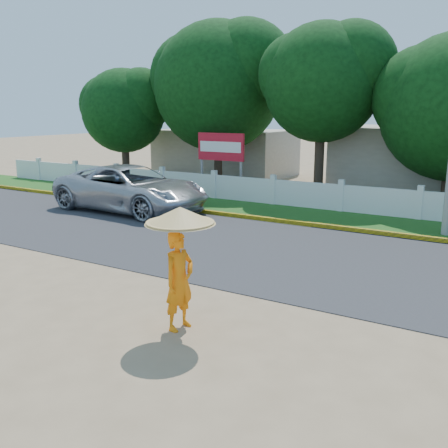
{
  "coord_description": "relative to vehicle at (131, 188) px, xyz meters",
  "views": [
    {
      "loc": [
        6.07,
        -8.2,
        4.03
      ],
      "look_at": [
        0.0,
        2.0,
        1.3
      ],
      "focal_mm": 40.0,
      "sensor_mm": 36.0,
      "label": 1
    }
  ],
  "objects": [
    {
      "name": "fence",
      "position": [
        7.38,
        4.16,
        -0.37
      ],
      "size": [
        40.0,
        0.1,
        1.1
      ],
      "primitive_type": "cube",
      "color": "silver",
      "rests_on": "ground"
    },
    {
      "name": "tree_row",
      "position": [
        8.99,
        7.27,
        4.02
      ],
      "size": [
        35.07,
        7.98,
        8.77
      ],
      "color": "#473828",
      "rests_on": "ground"
    },
    {
      "name": "vehicle",
      "position": [
        0.0,
        0.0,
        0.0
      ],
      "size": [
        6.73,
        3.31,
        1.84
      ],
      "primitive_type": "imported",
      "rotation": [
        0.0,
        0.0,
        1.53
      ],
      "color": "#ACAFB4",
      "rests_on": "ground"
    },
    {
      "name": "monk_with_parasol",
      "position": [
        8.29,
        -8.14,
        0.6
      ],
      "size": [
        1.28,
        1.28,
        2.34
      ],
      "color": "orange",
      "rests_on": "ground"
    },
    {
      "name": "billboard",
      "position": [
        1.07,
        5.26,
        1.22
      ],
      "size": [
        2.5,
        0.13,
        2.95
      ],
      "color": "gray",
      "rests_on": "ground"
    },
    {
      "name": "ground",
      "position": [
        7.38,
        -7.04,
        -0.92
      ],
      "size": [
        120.0,
        120.0,
        0.0
      ],
      "primitive_type": "plane",
      "color": "#9E8460",
      "rests_on": "ground"
    },
    {
      "name": "building_far",
      "position": [
        -2.62,
        11.96,
        0.48
      ],
      "size": [
        8.0,
        5.0,
        2.8
      ],
      "primitive_type": "cube",
      "color": "#B7AD99",
      "rests_on": "ground"
    },
    {
      "name": "curb",
      "position": [
        7.38,
        1.01,
        -0.84
      ],
      "size": [
        40.0,
        0.18,
        0.16
      ],
      "primitive_type": "cube",
      "color": "yellow",
      "rests_on": "ground"
    },
    {
      "name": "grass_verge",
      "position": [
        7.38,
        2.71,
        -0.9
      ],
      "size": [
        60.0,
        3.5,
        0.03
      ],
      "primitive_type": "cube",
      "color": "#2D601E",
      "rests_on": "ground"
    },
    {
      "name": "road",
      "position": [
        7.38,
        -2.54,
        -0.91
      ],
      "size": [
        60.0,
        7.0,
        0.02
      ],
      "primitive_type": "cube",
      "color": "#38383A",
      "rests_on": "ground"
    },
    {
      "name": "building_near",
      "position": [
        10.38,
        10.96,
        0.68
      ],
      "size": [
        10.0,
        6.0,
        3.2
      ],
      "primitive_type": "cube",
      "color": "#B7AD99",
      "rests_on": "ground"
    }
  ]
}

